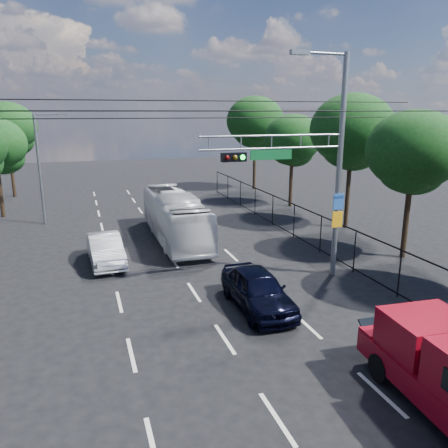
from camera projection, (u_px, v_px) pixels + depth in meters
name	position (u px, v px, depth m)	size (l,w,h in m)	color
ground	(277.00, 418.00, 10.53)	(120.00, 120.00, 0.00)	black
lane_markings	(166.00, 249.00, 23.40)	(6.12, 38.00, 0.01)	beige
signal_mast	(315.00, 159.00, 18.17)	(6.43, 0.39, 9.50)	slate
streetlight_left	(42.00, 164.00, 27.84)	(2.09, 0.22, 7.08)	slate
utility_wires	(185.00, 110.00, 16.84)	(22.00, 5.04, 0.74)	black
fence_right	(310.00, 228.00, 23.77)	(0.06, 34.03, 2.00)	black
tree_right_b	(413.00, 157.00, 20.97)	(4.50, 4.50, 7.31)	black
tree_right_c	(352.00, 136.00, 26.50)	(5.10, 5.10, 8.29)	black
tree_right_d	(293.00, 143.00, 33.03)	(4.32, 4.32, 7.02)	black
tree_right_e	(255.00, 125.00, 40.17)	(5.28, 5.28, 8.58)	black
tree_left_e	(7.00, 132.00, 36.58)	(4.92, 4.92, 7.99)	black
navy_hatchback	(258.00, 289.00, 16.26)	(1.77, 4.40, 1.50)	black
white_bus	(175.00, 216.00, 25.00)	(2.25, 9.62, 2.68)	silver
white_van	(105.00, 249.00, 21.11)	(1.49, 4.27, 1.41)	silver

